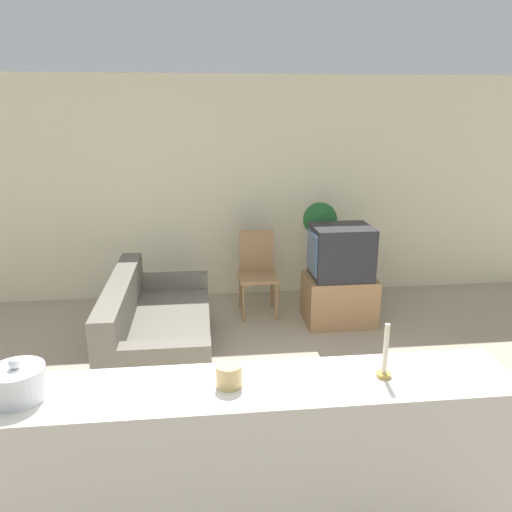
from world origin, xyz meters
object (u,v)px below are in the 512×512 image
object	(u,v)px
couch	(157,334)
decorative_bowl	(18,383)
wooden_chair	(257,269)
potted_plant	(320,222)
television	(341,252)

from	to	relation	value
couch	decorative_bowl	xyz separation A→B (m)	(-0.36, -2.31, 0.88)
couch	wooden_chair	xyz separation A→B (m)	(1.07, 1.12, 0.24)
wooden_chair	potted_plant	size ratio (longest dim) A/B	1.87
couch	wooden_chair	bearing A→B (deg)	46.36
wooden_chair	decorative_bowl	world-z (taller)	decorative_bowl
potted_plant	decorative_bowl	distance (m)	4.27
couch	potted_plant	world-z (taller)	potted_plant
potted_plant	decorative_bowl	world-z (taller)	decorative_bowl
television	wooden_chair	xyz separation A→B (m)	(-0.87, 0.38, -0.28)
television	potted_plant	xyz separation A→B (m)	(-0.09, 0.60, 0.20)
wooden_chair	decorative_bowl	distance (m)	3.77
wooden_chair	potted_plant	distance (m)	0.94
wooden_chair	decorative_bowl	bearing A→B (deg)	-112.65
couch	decorative_bowl	distance (m)	2.50
wooden_chair	potted_plant	bearing A→B (deg)	16.22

